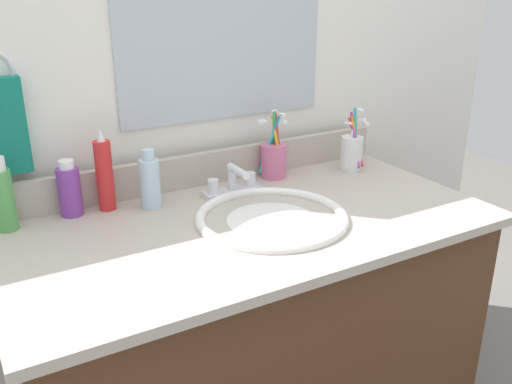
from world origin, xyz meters
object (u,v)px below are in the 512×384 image
at_px(bottle_toner_green, 3,197).
at_px(cup_white_ceramic, 352,151).
at_px(hand_towel, 1,127).
at_px(faucet, 233,184).
at_px(bottle_gel_clear, 150,182).
at_px(cup_pink, 274,158).
at_px(bottle_spray_red, 105,174).
at_px(bottle_cream_purple, 69,190).

xyz_separation_m(bottle_toner_green, cup_white_ceramic, (0.94, -0.06, -0.02)).
relative_size(hand_towel, faucet, 1.38).
distance_m(bottle_gel_clear, cup_pink, 0.38).
bearing_deg(bottle_gel_clear, hand_towel, 160.36).
bearing_deg(bottle_spray_red, bottle_cream_purple, 174.31).
relative_size(bottle_toner_green, cup_white_ceramic, 0.92).
bearing_deg(cup_pink, bottle_cream_purple, 178.87).
bearing_deg(hand_towel, bottle_cream_purple, -25.28).
bearing_deg(bottle_toner_green, faucet, -6.17).
height_order(cup_white_ceramic, cup_pink, cup_pink).
height_order(faucet, cup_pink, cup_pink).
bearing_deg(bottle_spray_red, hand_towel, 162.30).
bearing_deg(hand_towel, bottle_toner_green, -110.00).
relative_size(cup_white_ceramic, cup_pink, 0.96).
xyz_separation_m(faucet, bottle_toner_green, (-0.55, 0.06, 0.05)).
xyz_separation_m(faucet, cup_pink, (0.16, 0.06, 0.03)).
height_order(faucet, bottle_gel_clear, bottle_gel_clear).
bearing_deg(cup_pink, bottle_spray_red, 179.67).
xyz_separation_m(bottle_spray_red, cup_white_ceramic, (0.71, -0.06, -0.03)).
relative_size(hand_towel, bottle_toner_green, 1.28).
xyz_separation_m(bottle_gel_clear, cup_pink, (0.38, 0.04, -0.01)).
bearing_deg(cup_pink, bottle_gel_clear, -174.00).
relative_size(faucet, bottle_gel_clear, 1.07).
bearing_deg(faucet, bottle_cream_purple, 169.84).
relative_size(hand_towel, cup_pink, 1.13).
height_order(hand_towel, bottle_spray_red, hand_towel).
bearing_deg(bottle_gel_clear, cup_white_ceramic, -1.97).
bearing_deg(cup_pink, bottle_toner_green, -179.87).
relative_size(hand_towel, bottle_cream_purple, 1.60).
height_order(bottle_toner_green, bottle_spray_red, bottle_spray_red).
xyz_separation_m(hand_towel, bottle_cream_purple, (0.12, -0.06, -0.16)).
distance_m(bottle_toner_green, bottle_cream_purple, 0.15).
xyz_separation_m(bottle_toner_green, bottle_cream_purple, (0.15, 0.01, -0.02)).
height_order(bottle_toner_green, cup_pink, cup_pink).
bearing_deg(bottle_cream_purple, cup_white_ceramic, -5.18).
bearing_deg(faucet, bottle_spray_red, 168.67).
xyz_separation_m(hand_towel, bottle_spray_red, (0.21, -0.07, -0.13)).
distance_m(hand_towel, cup_white_ceramic, 0.94).
distance_m(faucet, bottle_toner_green, 0.55).
bearing_deg(bottle_gel_clear, bottle_cream_purple, 164.34).
bearing_deg(bottle_cream_purple, cup_pink, -1.13).
relative_size(faucet, bottle_toner_green, 0.93).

